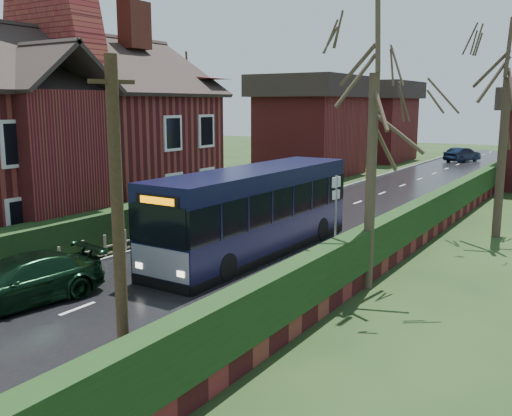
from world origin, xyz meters
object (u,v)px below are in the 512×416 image
Objects in this scene: car_green at (20,281)px; telegraph_pole at (119,239)px; brick_house at (58,130)px; bus_stop_sign at (336,206)px; car_silver at (226,221)px; bus at (254,212)px.

telegraph_pole is (6.40, -2.42, 2.53)m from car_green.
bus_stop_sign is at bearing 5.49° from brick_house.
car_silver is at bearing 99.75° from car_green.
car_silver is at bearing 18.32° from brick_house.
bus_stop_sign reaches higher than car_silver.
brick_house is 1.39× the size of bus.
bus is 2.57× the size of car_silver.
brick_house is 10.11m from bus.
bus_stop_sign is (5.60, 8.58, 1.35)m from car_green.
car_silver is 1.32× the size of bus_stop_sign.
bus is at bearing -28.52° from car_silver.
car_green is 1.52× the size of bus_stop_sign.
brick_house is 8.46m from car_silver.
telegraph_pole reaches higher than car_green.
brick_house is 4.74× the size of bus_stop_sign.
bus is 2.24× the size of car_green.
bus is at bearing -163.85° from bus_stop_sign.
brick_house is 3.58× the size of car_silver.
telegraph_pole is at bearing -10.41° from car_green.
brick_house is 2.31× the size of telegraph_pole.
car_silver is 0.64× the size of telegraph_pole.
telegraph_pole is at bearing -57.55° from car_silver.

